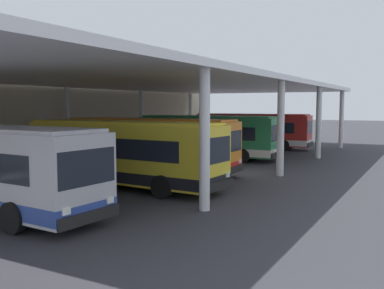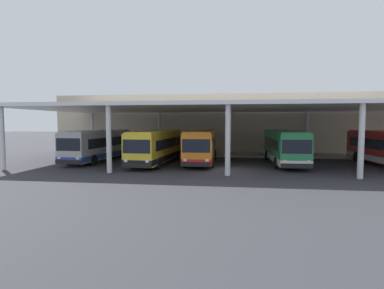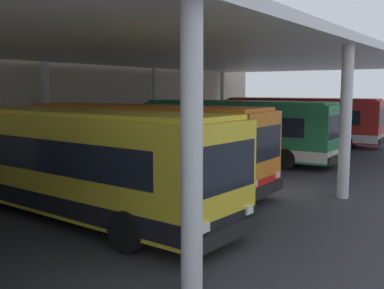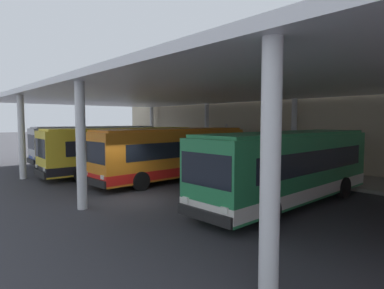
% 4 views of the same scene
% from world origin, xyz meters
% --- Properties ---
extents(ground_plane, '(200.00, 200.00, 0.00)m').
position_xyz_m(ground_plane, '(0.00, 0.00, 0.00)').
color(ground_plane, '#333338').
extents(platform_kerb, '(42.00, 4.50, 0.18)m').
position_xyz_m(platform_kerb, '(0.00, 11.75, 0.09)').
color(platform_kerb, gray).
rests_on(platform_kerb, ground).
extents(station_building_facade, '(48.00, 1.60, 7.67)m').
position_xyz_m(station_building_facade, '(0.00, 15.00, 3.83)').
color(station_building_facade, '#C1B293').
rests_on(station_building_facade, ground).
extents(canopy_shelter, '(40.00, 17.00, 5.55)m').
position_xyz_m(canopy_shelter, '(0.00, 5.50, 5.29)').
color(canopy_shelter, silver).
rests_on(canopy_shelter, ground).
extents(bus_second_bay, '(3.10, 10.65, 3.17)m').
position_xyz_m(bus_second_bay, '(-6.91, 3.16, 1.66)').
color(bus_second_bay, yellow).
rests_on(bus_second_bay, ground).
extents(bus_middle_bay, '(2.92, 10.59, 3.17)m').
position_xyz_m(bus_middle_bay, '(-2.72, 4.42, 1.66)').
color(bus_middle_bay, orange).
rests_on(bus_middle_bay, ground).
extents(bus_far_bay, '(2.93, 10.59, 3.17)m').
position_xyz_m(bus_far_bay, '(5.18, 4.65, 1.66)').
color(bus_far_bay, '#28844C').
rests_on(bus_far_bay, ground).
extents(bus_departing, '(3.18, 10.67, 3.17)m').
position_xyz_m(bus_departing, '(14.15, 4.59, 1.66)').
color(bus_departing, red).
rests_on(bus_departing, ground).
extents(banner_sign, '(0.70, 0.12, 3.20)m').
position_xyz_m(banner_sign, '(-4.36, 10.94, 1.98)').
color(banner_sign, '#B2B2B7').
rests_on(banner_sign, platform_kerb).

